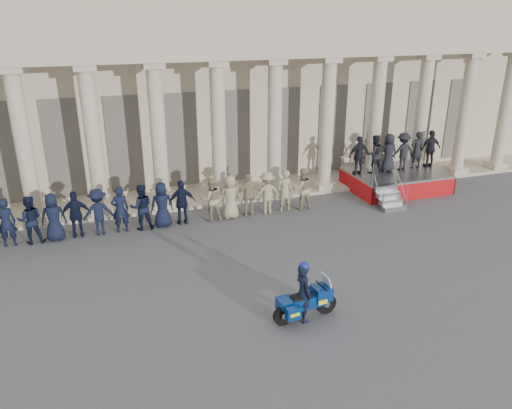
# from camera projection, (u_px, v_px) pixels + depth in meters

# --- Properties ---
(ground) EXTENTS (90.00, 90.00, 0.00)m
(ground) POSITION_uv_depth(u_px,v_px,m) (245.00, 295.00, 15.39)
(ground) COLOR #454547
(ground) RESTS_ON ground
(building) EXTENTS (40.00, 12.50, 9.00)m
(building) POSITION_uv_depth(u_px,v_px,m) (163.00, 84.00, 26.79)
(building) COLOR tan
(building) RESTS_ON ground
(officer_rank) EXTENTS (17.76, 0.71, 1.87)m
(officer_rank) POSITION_uv_depth(u_px,v_px,m) (100.00, 212.00, 19.28)
(officer_rank) COLOR black
(officer_rank) RESTS_ON ground
(reviewing_stand) EXTENTS (5.08, 4.25, 2.75)m
(reviewing_stand) POSITION_uv_depth(u_px,v_px,m) (395.00, 159.00, 24.03)
(reviewing_stand) COLOR gray
(reviewing_stand) RESTS_ON ground
(motorcycle) EXTENTS (1.99, 0.85, 1.28)m
(motorcycle) POSITION_uv_depth(u_px,v_px,m) (306.00, 302.00, 14.01)
(motorcycle) COLOR black
(motorcycle) RESTS_ON ground
(rider) EXTENTS (0.48, 0.68, 1.84)m
(rider) POSITION_uv_depth(u_px,v_px,m) (303.00, 291.00, 13.84)
(rider) COLOR black
(rider) RESTS_ON ground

